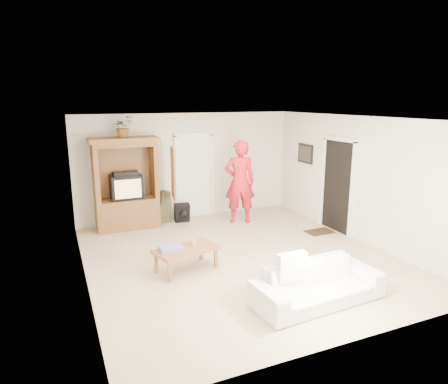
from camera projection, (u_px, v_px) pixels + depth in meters
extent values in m
plane|color=tan|center=(239.00, 257.00, 7.58)|extent=(6.00, 6.00, 0.00)
plane|color=white|center=(240.00, 118.00, 6.98)|extent=(6.00, 6.00, 0.00)
plane|color=silver|center=(188.00, 166.00, 9.96)|extent=(5.50, 0.00, 5.50)
plane|color=silver|center=(352.00, 244.00, 4.60)|extent=(5.50, 0.00, 5.50)
plane|color=silver|center=(81.00, 206.00, 6.22)|extent=(0.00, 6.00, 6.00)
plane|color=silver|center=(358.00, 179.00, 8.35)|extent=(0.00, 6.00, 6.00)
cube|color=brown|center=(128.00, 213.00, 9.25)|extent=(1.40, 0.60, 0.70)
cube|color=brown|center=(96.00, 175.00, 8.78)|extent=(0.10, 0.60, 1.20)
cube|color=brown|center=(154.00, 171.00, 9.28)|extent=(0.10, 0.60, 1.20)
cube|color=brown|center=(123.00, 171.00, 9.27)|extent=(1.40, 0.06, 1.20)
cube|color=brown|center=(124.00, 144.00, 8.88)|extent=(1.40, 0.60, 0.10)
cube|color=brown|center=(124.00, 140.00, 8.86)|extent=(1.52, 0.68, 0.10)
cube|color=brown|center=(173.00, 173.00, 8.99)|extent=(0.16, 0.67, 1.15)
cube|color=black|center=(126.00, 187.00, 9.13)|extent=(0.70, 0.52, 0.55)
cube|color=tan|center=(128.00, 189.00, 8.89)|extent=(0.58, 0.02, 0.42)
cube|color=black|center=(125.00, 173.00, 9.03)|extent=(0.55, 0.35, 0.08)
cube|color=#9F5F37|center=(130.00, 212.00, 8.97)|extent=(1.19, 0.03, 0.25)
cube|color=white|center=(194.00, 177.00, 10.06)|extent=(0.85, 0.05, 2.04)
cube|color=black|center=(338.00, 186.00, 8.94)|extent=(0.05, 0.90, 2.04)
cube|color=black|center=(305.00, 154.00, 9.97)|extent=(0.03, 0.60, 0.48)
cube|color=#382316|center=(320.00, 232.00, 9.00)|extent=(0.60, 0.40, 0.02)
imported|color=#4C7238|center=(123.00, 127.00, 8.78)|extent=(0.56, 0.55, 0.47)
imported|color=red|center=(240.00, 182.00, 9.50)|extent=(0.84, 0.67, 2.00)
imported|color=silver|center=(318.00, 284.00, 5.84)|extent=(2.02, 0.89, 0.58)
cube|color=#9F5F37|center=(186.00, 250.00, 6.94)|extent=(1.21, 0.86, 0.06)
cube|color=#9F5F37|center=(170.00, 272.00, 6.52)|extent=(0.07, 0.07, 0.35)
cube|color=#9F5F37|center=(156.00, 263.00, 6.87)|extent=(0.07, 0.07, 0.35)
cube|color=#9F5F37|center=(216.00, 258.00, 7.10)|extent=(0.07, 0.07, 0.35)
cube|color=#9F5F37|center=(201.00, 250.00, 7.45)|extent=(0.07, 0.07, 0.35)
cube|color=#C64285|center=(171.00, 248.00, 6.82)|extent=(0.39, 0.30, 0.08)
cylinder|color=tan|center=(193.00, 243.00, 7.02)|extent=(0.08, 0.08, 0.10)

